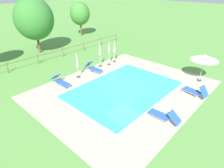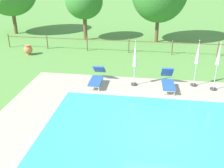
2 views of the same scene
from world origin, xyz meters
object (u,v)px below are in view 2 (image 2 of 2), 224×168
object	(u,v)px
sun_lounger_north_near_steps	(168,81)
patio_umbrella_closed_row_mid_west	(218,60)
sun_lounger_north_far	(97,78)
tree_east_mid	(84,1)
terracotta_urn_near_fence	(28,50)
patio_umbrella_closed_row_west	(135,58)
patio_umbrella_closed_row_east	(197,58)

from	to	relation	value
sun_lounger_north_near_steps	patio_umbrella_closed_row_mid_west	distance (m)	2.57
sun_lounger_north_far	tree_east_mid	world-z (taller)	tree_east_mid
sun_lounger_north_far	terracotta_urn_near_fence	bearing A→B (deg)	143.74
sun_lounger_north_near_steps	patio_umbrella_closed_row_west	world-z (taller)	patio_umbrella_closed_row_west
patio_umbrella_closed_row_west	patio_umbrella_closed_row_mid_west	size ratio (longest dim) A/B	0.97
patio_umbrella_closed_row_east	tree_east_mid	xyz separation A→B (m)	(-7.76, 8.22, 1.56)
patio_umbrella_closed_row_west	terracotta_urn_near_fence	xyz separation A→B (m)	(-7.65, 4.01, -1.09)
patio_umbrella_closed_row_mid_west	terracotta_urn_near_fence	world-z (taller)	patio_umbrella_closed_row_mid_west
sun_lounger_north_near_steps	tree_east_mid	world-z (taller)	tree_east_mid
terracotta_urn_near_fence	patio_umbrella_closed_row_west	bearing A→B (deg)	-27.66
patio_umbrella_closed_row_mid_west	patio_umbrella_closed_row_east	distance (m)	0.99
patio_umbrella_closed_row_east	tree_east_mid	distance (m)	11.41
patio_umbrella_closed_row_mid_west	terracotta_urn_near_fence	distance (m)	12.36
patio_umbrella_closed_row_mid_west	patio_umbrella_closed_row_west	bearing A→B (deg)	-179.84
sun_lounger_north_near_steps	patio_umbrella_closed_row_west	xyz separation A→B (m)	(-1.71, 0.14, 1.09)
sun_lounger_north_far	terracotta_urn_near_fence	size ratio (longest dim) A/B	2.80
patio_umbrella_closed_row_west	terracotta_urn_near_fence	world-z (taller)	patio_umbrella_closed_row_west
patio_umbrella_closed_row_east	terracotta_urn_near_fence	size ratio (longest dim) A/B	3.45
patio_umbrella_closed_row_east	tree_east_mid	world-z (taller)	tree_east_mid
terracotta_urn_near_fence	tree_east_mid	distance (m)	6.09
patio_umbrella_closed_row_mid_west	tree_east_mid	xyz separation A→B (m)	(-8.68, 8.58, 1.52)
sun_lounger_north_near_steps	tree_east_mid	bearing A→B (deg)	126.22
patio_umbrella_closed_row_west	sun_lounger_north_near_steps	bearing A→B (deg)	-4.70
sun_lounger_north_near_steps	patio_umbrella_closed_row_east	bearing A→B (deg)	20.61
terracotta_urn_near_fence	patio_umbrella_closed_row_mid_west	bearing A→B (deg)	-18.95
sun_lounger_north_far	patio_umbrella_closed_row_west	size ratio (longest dim) A/B	0.83
sun_lounger_north_near_steps	patio_umbrella_closed_row_east	xyz separation A→B (m)	(1.37, 0.51, 1.14)
terracotta_urn_near_fence	tree_east_mid	xyz separation A→B (m)	(2.96, 4.58, 2.71)
sun_lounger_north_near_steps	patio_umbrella_closed_row_west	bearing A→B (deg)	175.30
sun_lounger_north_near_steps	sun_lounger_north_far	xyz separation A→B (m)	(-3.65, -0.04, -0.01)
terracotta_urn_near_fence	tree_east_mid	world-z (taller)	tree_east_mid
patio_umbrella_closed_row_mid_west	sun_lounger_north_near_steps	bearing A→B (deg)	-176.20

